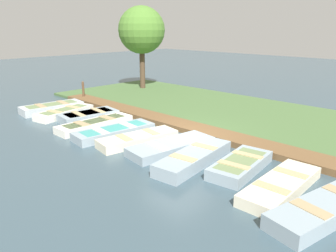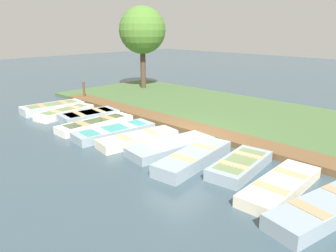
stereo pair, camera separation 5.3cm
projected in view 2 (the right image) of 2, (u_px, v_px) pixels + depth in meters
ground_plane at (179, 141)px, 12.84m from camera, size 80.00×80.00×0.00m
shore_bank at (247, 116)px, 16.24m from camera, size 8.00×24.00×0.14m
dock_walkway at (202, 131)px, 13.77m from camera, size 1.12×19.97×0.23m
rowboat_0 at (53, 107)px, 17.33m from camera, size 3.23×1.43×0.42m
rowboat_1 at (65, 112)px, 16.46m from camera, size 3.15×1.50×0.37m
rowboat_2 at (89, 116)px, 15.71m from camera, size 2.82×1.54×0.42m
rowboat_3 at (95, 124)px, 14.55m from camera, size 3.50×1.00×0.35m
rowboat_4 at (114, 131)px, 13.47m from camera, size 3.48×1.45×0.36m
rowboat_5 at (138, 139)px, 12.59m from camera, size 3.28×1.49×0.37m
rowboat_6 at (171, 146)px, 11.83m from camera, size 3.43×1.61×0.34m
rowboat_7 at (194, 158)px, 10.67m from camera, size 3.43×1.37×0.44m
rowboat_8 at (240, 165)px, 10.18m from camera, size 2.74×1.40×0.38m
rowboat_9 at (281, 186)px, 8.90m from camera, size 3.21×1.09×0.35m
rowboat_10 at (326, 208)px, 7.73m from camera, size 3.59×1.69×0.41m
mooring_post_near at (84, 91)px, 19.94m from camera, size 0.14×0.14×1.15m
park_tree_far_left at (142, 30)px, 22.17m from camera, size 3.17×3.17×5.68m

